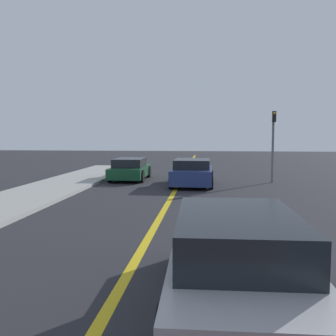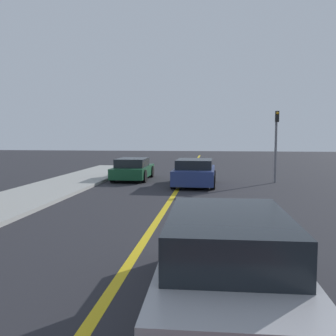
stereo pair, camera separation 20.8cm
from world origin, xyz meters
TOP-DOWN VIEW (x-y plane):
  - road_center_line at (0.00, 18.00)m, footprint 0.20×60.00m
  - sidewalk_left at (-5.54, 15.40)m, footprint 3.04×30.80m
  - car_ahead_center at (1.79, 8.13)m, footprint 1.99×4.57m
  - car_far_distant at (0.69, 21.11)m, footprint 2.06×4.05m
  - car_parked_left_lot at (-2.79, 23.09)m, footprint 1.89×3.97m
  - traffic_light at (4.75, 22.60)m, footprint 0.18×0.40m

SIDE VIEW (x-z plane):
  - road_center_line at x=0.00m, z-range 0.00..0.01m
  - sidewalk_left at x=-5.54m, z-range 0.00..0.14m
  - car_parked_left_lot at x=-2.79m, z-range -0.01..1.17m
  - car_far_distant at x=0.69m, z-range -0.01..1.27m
  - car_ahead_center at x=1.79m, z-range -0.03..1.39m
  - traffic_light at x=4.75m, z-range 0.44..4.09m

